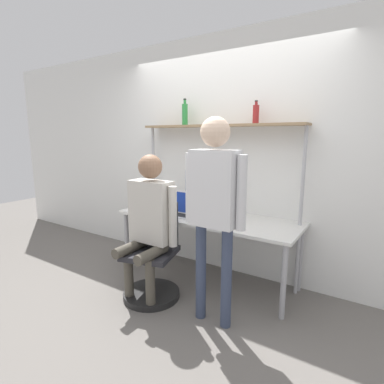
{
  "coord_description": "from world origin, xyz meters",
  "views": [
    {
      "loc": [
        1.57,
        -2.36,
        1.59
      ],
      "look_at": [
        0.09,
        -0.07,
        1.08
      ],
      "focal_mm": 28.0,
      "sensor_mm": 36.0,
      "label": 1
    }
  ],
  "objects_px": {
    "laptop": "(181,208)",
    "bottle_red": "(256,114)",
    "person_seated": "(149,215)",
    "monitor": "(205,188)",
    "bottle_green": "(185,114)",
    "person_standing": "(214,196)",
    "cell_phone": "(199,219)",
    "office_chair": "(153,268)"
  },
  "relations": [
    {
      "from": "office_chair",
      "to": "person_standing",
      "type": "xyz_separation_m",
      "value": [
        0.72,
        -0.05,
        0.82
      ]
    },
    {
      "from": "person_seated",
      "to": "person_standing",
      "type": "bearing_deg",
      "value": -0.85
    },
    {
      "from": "monitor",
      "to": "laptop",
      "type": "height_order",
      "value": "monitor"
    },
    {
      "from": "laptop",
      "to": "bottle_green",
      "type": "xyz_separation_m",
      "value": [
        -0.13,
        0.29,
        1.04
      ]
    },
    {
      "from": "laptop",
      "to": "bottle_red",
      "type": "relative_size",
      "value": 1.57
    },
    {
      "from": "office_chair",
      "to": "bottle_red",
      "type": "height_order",
      "value": "bottle_red"
    },
    {
      "from": "laptop",
      "to": "person_seated",
      "type": "xyz_separation_m",
      "value": [
        0.04,
        -0.57,
        0.05
      ]
    },
    {
      "from": "laptop",
      "to": "person_standing",
      "type": "relative_size",
      "value": 0.2
    },
    {
      "from": "person_seated",
      "to": "bottle_green",
      "type": "xyz_separation_m",
      "value": [
        -0.17,
        0.86,
        0.99
      ]
    },
    {
      "from": "person_seated",
      "to": "bottle_red",
      "type": "distance_m",
      "value": 1.47
    },
    {
      "from": "cell_phone",
      "to": "person_seated",
      "type": "relative_size",
      "value": 0.11
    },
    {
      "from": "person_standing",
      "to": "bottle_red",
      "type": "height_order",
      "value": "bottle_red"
    },
    {
      "from": "laptop",
      "to": "person_standing",
      "type": "height_order",
      "value": "person_standing"
    },
    {
      "from": "laptop",
      "to": "cell_phone",
      "type": "height_order",
      "value": "laptop"
    },
    {
      "from": "office_chair",
      "to": "person_standing",
      "type": "bearing_deg",
      "value": -4.33
    },
    {
      "from": "bottle_green",
      "to": "bottle_red",
      "type": "relative_size",
      "value": 1.31
    },
    {
      "from": "monitor",
      "to": "person_standing",
      "type": "bearing_deg",
      "value": -55.65
    },
    {
      "from": "person_standing",
      "to": "bottle_red",
      "type": "relative_size",
      "value": 7.68
    },
    {
      "from": "monitor",
      "to": "person_standing",
      "type": "relative_size",
      "value": 0.32
    },
    {
      "from": "monitor",
      "to": "bottle_green",
      "type": "relative_size",
      "value": 1.87
    },
    {
      "from": "monitor",
      "to": "laptop",
      "type": "distance_m",
      "value": 0.37
    },
    {
      "from": "monitor",
      "to": "bottle_red",
      "type": "bearing_deg",
      "value": 2.45
    },
    {
      "from": "laptop",
      "to": "person_seated",
      "type": "distance_m",
      "value": 0.58
    },
    {
      "from": "cell_phone",
      "to": "bottle_red",
      "type": "relative_size",
      "value": 0.66
    },
    {
      "from": "person_seated",
      "to": "bottle_red",
      "type": "height_order",
      "value": "bottle_red"
    },
    {
      "from": "office_chair",
      "to": "bottle_green",
      "type": "xyz_separation_m",
      "value": [
        -0.16,
        0.82,
        1.55
      ]
    },
    {
      "from": "cell_phone",
      "to": "bottle_red",
      "type": "xyz_separation_m",
      "value": [
        0.44,
        0.38,
        1.08
      ]
    },
    {
      "from": "laptop",
      "to": "bottle_green",
      "type": "height_order",
      "value": "bottle_green"
    },
    {
      "from": "laptop",
      "to": "cell_phone",
      "type": "xyz_separation_m",
      "value": [
        0.29,
        -0.09,
        -0.06
      ]
    },
    {
      "from": "person_standing",
      "to": "office_chair",
      "type": "bearing_deg",
      "value": 175.67
    },
    {
      "from": "person_seated",
      "to": "office_chair",
      "type": "bearing_deg",
      "value": 103.91
    },
    {
      "from": "cell_phone",
      "to": "person_standing",
      "type": "xyz_separation_m",
      "value": [
        0.45,
        -0.5,
        0.39
      ]
    },
    {
      "from": "laptop",
      "to": "bottle_red",
      "type": "bearing_deg",
      "value": 21.69
    },
    {
      "from": "laptop",
      "to": "cell_phone",
      "type": "bearing_deg",
      "value": -16.81
    },
    {
      "from": "cell_phone",
      "to": "office_chair",
      "type": "height_order",
      "value": "office_chair"
    },
    {
      "from": "cell_phone",
      "to": "monitor",
      "type": "bearing_deg",
      "value": 110.01
    },
    {
      "from": "person_standing",
      "to": "person_seated",
      "type": "bearing_deg",
      "value": 179.15
    },
    {
      "from": "person_seated",
      "to": "bottle_green",
      "type": "distance_m",
      "value": 1.33
    },
    {
      "from": "monitor",
      "to": "person_seated",
      "type": "height_order",
      "value": "person_seated"
    },
    {
      "from": "bottle_green",
      "to": "bottle_red",
      "type": "xyz_separation_m",
      "value": [
        0.86,
        0.0,
        -0.03
      ]
    },
    {
      "from": "bottle_red",
      "to": "monitor",
      "type": "bearing_deg",
      "value": -177.55
    },
    {
      "from": "person_seated",
      "to": "person_standing",
      "type": "height_order",
      "value": "person_standing"
    }
  ]
}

